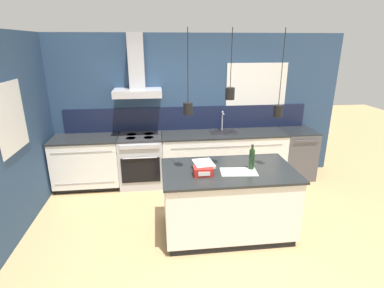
# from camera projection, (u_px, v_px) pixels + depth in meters

# --- Properties ---
(ground_plane) EXTENTS (16.00, 16.00, 0.00)m
(ground_plane) POSITION_uv_depth(u_px,v_px,m) (205.00, 236.00, 3.98)
(ground_plane) COLOR tan
(ground_plane) RESTS_ON ground
(wall_back) EXTENTS (5.60, 2.05, 2.60)m
(wall_back) POSITION_uv_depth(u_px,v_px,m) (186.00, 106.00, 5.41)
(wall_back) COLOR navy
(wall_back) RESTS_ON ground_plane
(wall_left) EXTENTS (0.08, 3.80, 2.60)m
(wall_left) POSITION_uv_depth(u_px,v_px,m) (16.00, 133.00, 3.94)
(wall_left) COLOR navy
(wall_left) RESTS_ON ground_plane
(counter_run_left) EXTENTS (1.12, 0.64, 0.91)m
(counter_run_left) POSITION_uv_depth(u_px,v_px,m) (88.00, 162.00, 5.22)
(counter_run_left) COLOR black
(counter_run_left) RESTS_ON ground_plane
(counter_run_sink) EXTENTS (2.23, 0.64, 1.27)m
(counter_run_sink) POSITION_uv_depth(u_px,v_px,m) (223.00, 156.00, 5.49)
(counter_run_sink) COLOR black
(counter_run_sink) RESTS_ON ground_plane
(oven_range) EXTENTS (0.75, 0.66, 0.91)m
(oven_range) POSITION_uv_depth(u_px,v_px,m) (141.00, 160.00, 5.32)
(oven_range) COLOR #B5B5BA
(oven_range) RESTS_ON ground_plane
(dishwasher) EXTENTS (0.59, 0.65, 0.91)m
(dishwasher) POSITION_uv_depth(u_px,v_px,m) (296.00, 153.00, 5.65)
(dishwasher) COLOR #4C4C51
(dishwasher) RESTS_ON ground_plane
(kitchen_island) EXTENTS (1.69, 0.97, 0.91)m
(kitchen_island) POSITION_uv_depth(u_px,v_px,m) (227.00, 201.00, 3.95)
(kitchen_island) COLOR black
(kitchen_island) RESTS_ON ground_plane
(bottle_on_island) EXTENTS (0.07, 0.07, 0.33)m
(bottle_on_island) POSITION_uv_depth(u_px,v_px,m) (252.00, 159.00, 3.77)
(bottle_on_island) COLOR #193319
(bottle_on_island) RESTS_ON kitchen_island
(book_stack) EXTENTS (0.29, 0.34, 0.11)m
(book_stack) POSITION_uv_depth(u_px,v_px,m) (203.00, 167.00, 3.75)
(book_stack) COLOR #4C7F4C
(book_stack) RESTS_ON kitchen_island
(red_supply_box) EXTENTS (0.24, 0.16, 0.10)m
(red_supply_box) POSITION_uv_depth(u_px,v_px,m) (203.00, 171.00, 3.63)
(red_supply_box) COLOR red
(red_supply_box) RESTS_ON kitchen_island
(paper_pile) EXTENTS (0.47, 0.30, 0.01)m
(paper_pile) POSITION_uv_depth(u_px,v_px,m) (239.00, 172.00, 3.73)
(paper_pile) COLOR silver
(paper_pile) RESTS_ON kitchen_island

